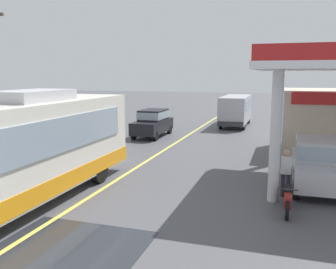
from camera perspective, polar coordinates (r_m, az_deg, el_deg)
ground at (r=26.09m, az=3.49°, el=0.11°), size 120.00×120.00×0.00m
lane_divider_stripe at (r=21.35m, az=0.21°, el=-1.94°), size 0.16×50.00×0.01m
wet_puddle_patch at (r=9.45m, az=-16.17°, el=-17.38°), size 3.65×3.60×0.01m
coach_bus_main at (r=12.25m, az=-22.82°, el=-3.04°), size 2.60×11.04×3.69m
car_at_pump at (r=14.71m, az=22.29°, el=-3.83°), size 1.70×4.20×1.82m
minibus_opposing_lane at (r=30.40m, az=10.53°, el=4.09°), size 2.04×6.13×2.44m
motorcycle_parked_forecourt at (r=11.92m, az=18.14°, el=-9.45°), size 0.55×1.80×0.92m
pedestrian_near_pump at (r=13.23m, az=17.94°, el=-5.38°), size 0.55×0.22×1.66m
car_trailing_behind_bus at (r=24.89m, az=-2.39°, el=2.03°), size 1.70×4.20×1.82m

